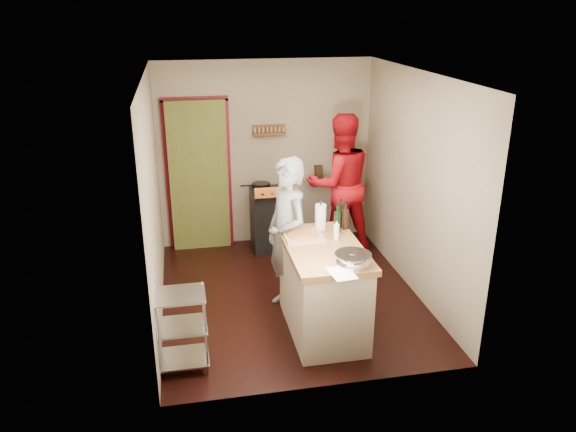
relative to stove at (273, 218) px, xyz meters
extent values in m
plane|color=black|center=(-0.05, -1.42, -0.45)|extent=(3.50, 3.50, 0.00)
cube|color=gray|center=(-0.05, 0.33, 0.85)|extent=(3.00, 0.04, 2.60)
cube|color=#565B23|center=(-1.00, 0.38, 0.60)|extent=(0.80, 0.40, 2.10)
cube|color=maroon|center=(-1.42, 0.31, 0.60)|extent=(0.06, 0.06, 2.10)
cube|color=maroon|center=(-0.58, 0.31, 0.60)|extent=(0.06, 0.06, 2.10)
cube|color=maroon|center=(-1.00, 0.31, 1.65)|extent=(0.90, 0.06, 0.06)
cube|color=brown|center=(0.00, 0.28, 1.15)|extent=(0.46, 0.09, 0.03)
cube|color=brown|center=(0.00, 0.32, 1.21)|extent=(0.46, 0.02, 0.12)
cube|color=olive|center=(0.00, 0.28, 1.21)|extent=(0.42, 0.04, 0.07)
cube|color=gray|center=(0.90, 0.23, 0.45)|extent=(0.80, 0.18, 0.04)
cube|color=black|center=(0.70, 0.23, 0.57)|extent=(0.10, 0.14, 0.22)
cube|color=gray|center=(-1.55, -1.42, 0.85)|extent=(0.04, 3.50, 2.60)
cube|color=gray|center=(1.45, -1.42, 0.85)|extent=(0.04, 3.50, 2.60)
cube|color=white|center=(-0.05, -1.42, 2.16)|extent=(3.00, 3.50, 0.02)
cube|color=black|center=(0.00, 0.01, -0.05)|extent=(0.60, 0.55, 0.80)
cube|color=black|center=(0.00, 0.01, 0.38)|extent=(0.60, 0.55, 0.06)
cube|color=#8C3E14|center=(0.00, -0.27, 0.47)|extent=(0.60, 0.15, 0.17)
cylinder|color=black|center=(-0.15, 0.14, 0.46)|extent=(0.26, 0.26, 0.05)
cylinder|color=silver|center=(-1.55, -2.80, -0.05)|extent=(0.02, 0.02, 0.80)
cylinder|color=silver|center=(-1.11, -2.80, -0.05)|extent=(0.02, 0.02, 0.80)
cylinder|color=silver|center=(-1.55, -2.44, -0.05)|extent=(0.02, 0.02, 0.80)
cylinder|color=silver|center=(-1.11, -2.44, -0.05)|extent=(0.02, 0.02, 0.80)
cube|color=silver|center=(-1.33, -2.62, -0.35)|extent=(0.48, 0.40, 0.02)
cube|color=silver|center=(-1.33, -2.62, 0.00)|extent=(0.48, 0.40, 0.02)
cube|color=silver|center=(-1.33, -2.62, 0.33)|extent=(0.48, 0.40, 0.02)
cube|color=beige|center=(0.15, -2.24, 0.01)|extent=(0.70, 1.23, 0.91)
cube|color=#A5743E|center=(0.15, -2.24, 0.50)|extent=(0.76, 1.30, 0.06)
cube|color=#D5AE81|center=(-0.01, -1.97, 0.54)|extent=(0.40, 0.40, 0.02)
cylinder|color=#DE8B45|center=(-0.01, -1.97, 0.56)|extent=(0.32, 0.32, 0.02)
ellipsoid|color=silver|center=(0.30, -2.70, 0.58)|extent=(0.35, 0.35, 0.11)
cylinder|color=white|center=(0.22, -1.77, 0.67)|extent=(0.12, 0.12, 0.28)
cylinder|color=silver|center=(0.31, -2.10, 0.61)|extent=(0.06, 0.06, 0.17)
cube|color=white|center=(0.15, -2.86, 0.53)|extent=(0.24, 0.32, 0.00)
cylinder|color=black|center=(0.46, -1.73, 0.68)|extent=(0.08, 0.08, 0.31)
cylinder|color=black|center=(0.49, -1.81, 0.68)|extent=(0.08, 0.08, 0.31)
cylinder|color=black|center=(0.39, -1.87, 0.68)|extent=(0.08, 0.08, 0.31)
imported|color=silver|center=(-0.14, -1.70, 0.44)|extent=(0.60, 0.74, 1.78)
imported|color=#AF0B13|center=(0.89, -0.22, 0.52)|extent=(1.01, 0.83, 1.94)
camera|label=1|loc=(-1.22, -7.28, 2.84)|focal=35.00mm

